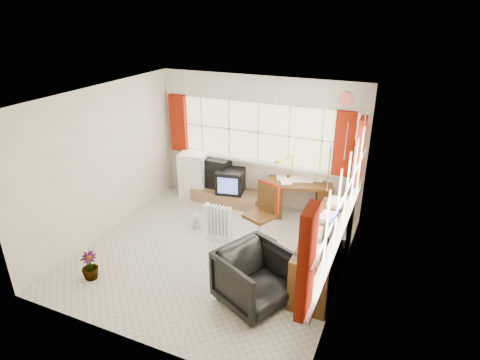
% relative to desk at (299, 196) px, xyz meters
% --- Properties ---
extents(ground, '(4.00, 4.00, 0.00)m').
position_rel_desk_xyz_m(ground, '(-0.90, -1.80, -0.37)').
color(ground, beige).
rests_on(ground, ground).
extents(room_walls, '(4.00, 4.00, 4.00)m').
position_rel_desk_xyz_m(room_walls, '(-0.90, -1.80, 1.13)').
color(room_walls, beige).
rests_on(room_walls, ground).
extents(window_back, '(3.70, 0.12, 3.60)m').
position_rel_desk_xyz_m(window_back, '(-0.90, 0.14, 0.57)').
color(window_back, beige).
rests_on(window_back, room_walls).
extents(window_right, '(0.12, 3.70, 3.60)m').
position_rel_desk_xyz_m(window_right, '(1.04, -1.80, 0.57)').
color(window_right, beige).
rests_on(window_right, room_walls).
extents(curtains, '(3.83, 3.83, 1.15)m').
position_rel_desk_xyz_m(curtains, '(0.02, -0.88, 1.08)').
color(curtains, maroon).
rests_on(curtains, room_walls).
extents(overhead_cabinets, '(3.98, 3.98, 0.48)m').
position_rel_desk_xyz_m(overhead_cabinets, '(0.08, -0.82, 1.88)').
color(overhead_cabinets, beige).
rests_on(overhead_cabinets, room_walls).
extents(desk, '(1.27, 0.89, 0.70)m').
position_rel_desk_xyz_m(desk, '(0.00, 0.00, 0.00)').
color(desk, '#4B2A11').
rests_on(desk, ground).
extents(desk_lamp, '(0.17, 0.15, 0.47)m').
position_rel_desk_xyz_m(desk_lamp, '(-0.20, 0.12, 0.62)').
color(desk_lamp, yellow).
rests_on(desk_lamp, desk).
extents(task_chair, '(0.56, 0.58, 1.03)m').
position_rel_desk_xyz_m(task_chair, '(-0.29, -1.11, 0.17)').
color(task_chair, black).
rests_on(task_chair, ground).
extents(office_chair, '(1.14, 1.13, 0.78)m').
position_rel_desk_xyz_m(office_chair, '(0.14, -2.61, 0.02)').
color(office_chair, black).
rests_on(office_chair, ground).
extents(radiator, '(0.42, 0.18, 0.62)m').
position_rel_desk_xyz_m(radiator, '(-0.98, -1.39, -0.12)').
color(radiator, white).
rests_on(radiator, ground).
extents(credenza, '(0.50, 2.00, 0.85)m').
position_rel_desk_xyz_m(credenza, '(0.83, -1.60, 0.02)').
color(credenza, '#4B2A11').
rests_on(credenza, ground).
extents(file_tray, '(0.35, 0.43, 0.13)m').
position_rel_desk_xyz_m(file_tray, '(0.98, -1.85, 0.44)').
color(file_tray, black).
rests_on(file_tray, credenza).
extents(tv_bench, '(1.40, 0.50, 0.25)m').
position_rel_desk_xyz_m(tv_bench, '(-1.45, -0.08, -0.25)').
color(tv_bench, '#95704A').
rests_on(tv_bench, ground).
extents(crt_tv, '(0.59, 0.56, 0.46)m').
position_rel_desk_xyz_m(crt_tv, '(-1.37, -0.10, 0.11)').
color(crt_tv, black).
rests_on(crt_tv, tv_bench).
extents(hifi_stack, '(0.58, 0.38, 0.60)m').
position_rel_desk_xyz_m(hifi_stack, '(-1.70, 0.03, 0.16)').
color(hifi_stack, black).
rests_on(hifi_stack, tv_bench).
extents(mini_fridge, '(0.63, 0.63, 0.93)m').
position_rel_desk_xyz_m(mini_fridge, '(-2.22, -0.00, 0.09)').
color(mini_fridge, white).
rests_on(mini_fridge, ground).
extents(spray_bottle_a, '(0.14, 0.14, 0.31)m').
position_rel_desk_xyz_m(spray_bottle_a, '(-1.56, -1.15, -0.22)').
color(spray_bottle_a, silver).
rests_on(spray_bottle_a, ground).
extents(spray_bottle_b, '(0.13, 0.13, 0.21)m').
position_rel_desk_xyz_m(spray_bottle_b, '(-1.50, -1.23, -0.27)').
color(spray_bottle_b, '#7FBEB8').
rests_on(spray_bottle_b, ground).
extents(flower_vase, '(0.31, 0.31, 0.43)m').
position_rel_desk_xyz_m(flower_vase, '(-2.21, -3.08, -0.16)').
color(flower_vase, black).
rests_on(flower_vase, ground).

